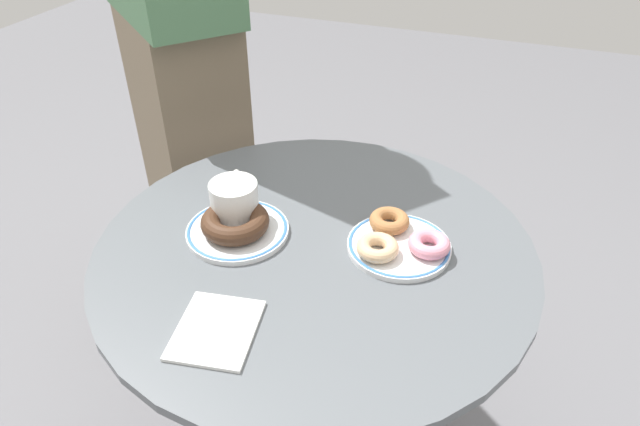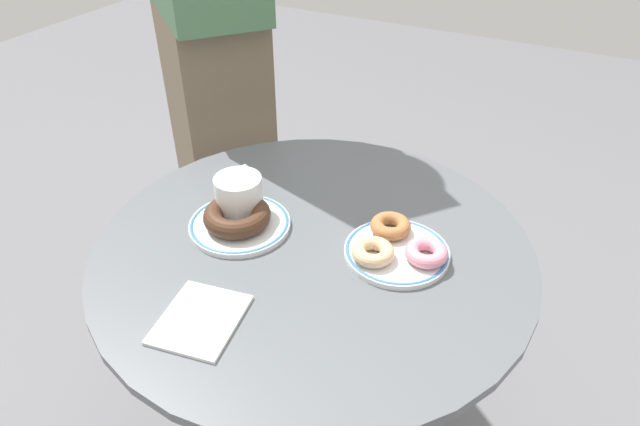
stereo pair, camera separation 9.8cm
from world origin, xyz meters
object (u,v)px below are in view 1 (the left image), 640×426
object	(u,v)px
donut_cinnamon	(389,221)
donut_glazed	(377,249)
plate_left	(238,230)
donut_pink_frosted	(429,244)
cafe_table	(316,338)
person_figure	(177,38)
donut_chocolate	(235,222)
plate_right	(399,246)
paper_napkin	(216,330)
coffee_mug	(235,202)

from	to	relation	value
donut_cinnamon	donut_glazed	bearing A→B (deg)	-89.60
plate_left	donut_pink_frosted	size ratio (longest dim) A/B	2.56
cafe_table	donut_pink_frosted	distance (m)	0.34
donut_pink_frosted	person_figure	xyz separation A→B (m)	(-0.72, 0.39, 0.15)
donut_chocolate	donut_pink_frosted	size ratio (longest dim) A/B	1.69
plate_right	paper_napkin	bearing A→B (deg)	-126.21
coffee_mug	donut_chocolate	bearing A→B (deg)	-63.75
paper_napkin	plate_right	bearing A→B (deg)	53.79
plate_right	donut_chocolate	world-z (taller)	donut_chocolate
donut_glazed	paper_napkin	bearing A→B (deg)	-126.56
donut_chocolate	donut_glazed	bearing A→B (deg)	4.77
donut_pink_frosted	donut_glazed	distance (m)	0.09
donut_cinnamon	person_figure	bearing A→B (deg)	151.26
person_figure	plate_left	bearing A→B (deg)	-49.78
plate_right	donut_pink_frosted	xyz separation A→B (m)	(0.05, 0.00, 0.02)
plate_right	person_figure	size ratio (longest dim) A/B	0.10
plate_right	person_figure	xyz separation A→B (m)	(-0.67, 0.39, 0.17)
donut_pink_frosted	person_figure	world-z (taller)	person_figure
donut_pink_frosted	coffee_mug	size ratio (longest dim) A/B	0.59
plate_left	cafe_table	bearing A→B (deg)	7.74
coffee_mug	donut_cinnamon	bearing A→B (deg)	14.10
cafe_table	paper_napkin	bearing A→B (deg)	-104.67
donut_glazed	coffee_mug	world-z (taller)	coffee_mug
cafe_table	donut_pink_frosted	bearing A→B (deg)	11.48
plate_left	donut_cinnamon	xyz separation A→B (m)	(0.26, 0.10, 0.02)
coffee_mug	person_figure	world-z (taller)	person_figure
cafe_table	donut_pink_frosted	world-z (taller)	donut_pink_frosted
cafe_table	plate_right	xyz separation A→B (m)	(0.14, 0.04, 0.25)
donut_chocolate	person_figure	world-z (taller)	person_figure
plate_left	donut_cinnamon	bearing A→B (deg)	21.41
plate_right	person_figure	bearing A→B (deg)	149.58
donut_chocolate	donut_glazed	distance (m)	0.26
plate_right	coffee_mug	world-z (taller)	coffee_mug
plate_left	paper_napkin	xyz separation A→B (m)	(0.08, -0.22, -0.00)
donut_cinnamon	coffee_mug	world-z (taller)	coffee_mug
paper_napkin	person_figure	size ratio (longest dim) A/B	0.08
coffee_mug	person_figure	bearing A→B (deg)	130.89
cafe_table	donut_pink_frosted	xyz separation A→B (m)	(0.19, 0.04, 0.27)
cafe_table	donut_glazed	distance (m)	0.29
donut_pink_frosted	coffee_mug	distance (m)	0.36
plate_right	coffee_mug	size ratio (longest dim) A/B	1.48
cafe_table	paper_napkin	world-z (taller)	paper_napkin
donut_chocolate	paper_napkin	bearing A→B (deg)	-70.01
donut_glazed	person_figure	distance (m)	0.79
plate_right	paper_napkin	distance (m)	0.35
donut_chocolate	coffee_mug	bearing A→B (deg)	116.25
cafe_table	plate_right	bearing A→B (deg)	15.29
plate_right	donut_glazed	xyz separation A→B (m)	(-0.03, -0.04, 0.02)
donut_pink_frosted	donut_cinnamon	xyz separation A→B (m)	(-0.08, 0.04, 0.00)
person_figure	donut_pink_frosted	bearing A→B (deg)	-28.58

